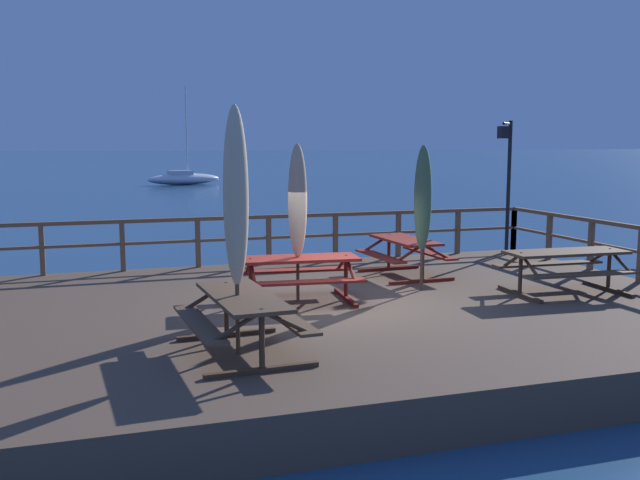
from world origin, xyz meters
The scene contains 12 objects.
ground_plane centered at (0.00, 0.00, 0.00)m, with size 600.00×600.00×0.00m, color navy.
wooden_deck centered at (0.00, 0.00, 0.32)m, with size 12.94×9.00×0.63m, color brown.
railing_waterside_far centered at (0.00, 4.35, 1.37)m, with size 12.74×0.10×1.09m.
picnic_table_mid_centre centered at (4.28, -0.43, 1.20)m, with size 2.24×1.51×0.78m.
picnic_table_back_right centered at (-0.47, 0.38, 1.19)m, with size 2.13×1.59×0.78m.
picnic_table_mid_left centered at (-2.02, -2.29, 1.19)m, with size 1.51×2.14×0.78m.
picnic_table_front_right centered at (2.24, 1.99, 1.19)m, with size 1.47×1.89×0.78m.
patio_umbrella_tall_mid_right centered at (1.92, 0.58, 2.31)m, with size 0.32×0.32×2.65m.
patio_umbrella_tall_front centered at (-0.48, 0.41, 2.33)m, with size 0.32×0.32×2.67m.
patio_umbrella_tall_mid_left centered at (-2.08, -2.29, 2.64)m, with size 0.32×0.32×3.15m.
lamp_post_hooked centered at (5.62, 3.67, 2.74)m, with size 0.57×0.50×3.20m.
sailboat_distant centered at (3.67, 46.68, 0.51)m, with size 6.23×3.14×7.72m.
Camera 1 is at (-3.87, -11.11, 3.31)m, focal length 40.36 mm.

